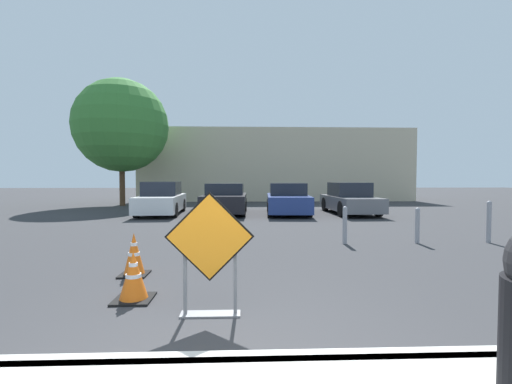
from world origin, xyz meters
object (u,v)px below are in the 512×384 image
object	(u,v)px
road_closed_sign	(210,248)
bollard_nearest	(345,224)
bollard_second	(417,224)
parked_car_fourth	(349,199)
bollard_third	(489,221)
parked_car_second	(225,199)
parked_car_third	(288,200)
traffic_cone_nearest	(133,277)
traffic_cone_second	(134,255)
parked_car_nearest	(162,199)

from	to	relation	value
road_closed_sign	bollard_nearest	bearing A→B (deg)	56.35
bollard_nearest	bollard_second	xyz separation A→B (m)	(1.84, 0.00, -0.02)
bollard_second	parked_car_fourth	bearing A→B (deg)	85.63
parked_car_fourth	bollard_third	distance (m)	7.37
parked_car_second	bollard_nearest	size ratio (longest dim) A/B	4.50
parked_car_third	traffic_cone_nearest	bearing A→B (deg)	75.96
parked_car_second	parked_car_fourth	bearing A→B (deg)	179.46
traffic_cone_second	parked_car_nearest	xyz separation A→B (m)	(-1.88, 9.95, 0.33)
parked_car_nearest	bollard_nearest	size ratio (longest dim) A/B	4.81
road_closed_sign	bollard_third	distance (m)	7.94
traffic_cone_second	parked_car_fourth	bearing A→B (deg)	55.57
parked_car_fourth	bollard_second	world-z (taller)	parked_car_fourth
parked_car_nearest	bollard_second	distance (m)	10.93
parked_car_second	parked_car_third	distance (m)	2.89
parked_car_nearest	traffic_cone_second	bearing A→B (deg)	97.71
traffic_cone_nearest	bollard_second	xyz separation A→B (m)	(5.84, 3.81, 0.16)
traffic_cone_nearest	parked_car_nearest	world-z (taller)	parked_car_nearest
parked_car_nearest	bollard_second	xyz separation A→B (m)	(8.09, -7.34, -0.20)
traffic_cone_nearest	parked_car_second	world-z (taller)	parked_car_second
parked_car_second	bollard_nearest	bearing A→B (deg)	115.78
parked_car_nearest	parked_car_third	world-z (taller)	parked_car_nearest
parked_car_nearest	bollard_nearest	xyz separation A→B (m)	(6.25, -7.34, -0.18)
bollard_nearest	traffic_cone_nearest	bearing A→B (deg)	-136.42
road_closed_sign	parked_car_second	size ratio (longest dim) A/B	0.35
parked_car_nearest	bollard_nearest	bearing A→B (deg)	127.40
traffic_cone_second	parked_car_fourth	world-z (taller)	parked_car_fourth
bollard_nearest	parked_car_third	bearing A→B (deg)	93.79
traffic_cone_nearest	road_closed_sign	bearing A→B (deg)	-28.61
parked_car_third	bollard_third	bearing A→B (deg)	123.32
traffic_cone_nearest	traffic_cone_second	distance (m)	1.25
traffic_cone_nearest	traffic_cone_second	size ratio (longest dim) A/B	0.91
parked_car_fourth	road_closed_sign	bearing A→B (deg)	64.23
traffic_cone_second	bollard_third	xyz separation A→B (m)	(8.05, 2.61, 0.21)
parked_car_fourth	parked_car_third	bearing A→B (deg)	-1.82
parked_car_second	bollard_second	size ratio (longest dim) A/B	4.67
parked_car_third	bollard_third	world-z (taller)	parked_car_third
road_closed_sign	parked_car_fourth	distance (m)	12.80
parked_car_third	parked_car_fourth	world-z (taller)	parked_car_fourth
road_closed_sign	bollard_second	xyz separation A→B (m)	(4.77, 4.39, -0.34)
road_closed_sign	parked_car_third	size ratio (longest dim) A/B	0.33
road_closed_sign	parked_car_nearest	xyz separation A→B (m)	(-3.32, 11.73, -0.14)
parked_car_nearest	bollard_third	distance (m)	12.35
parked_car_fourth	bollard_second	distance (m)	7.28
parked_car_fourth	traffic_cone_nearest	bearing A→B (deg)	58.74
parked_car_fourth	bollard_nearest	xyz separation A→B (m)	(-2.40, -7.25, -0.17)
bollard_second	road_closed_sign	bearing A→B (deg)	-137.34
traffic_cone_nearest	parked_car_nearest	distance (m)	11.38
parked_car_nearest	parked_car_fourth	distance (m)	8.64
traffic_cone_second	parked_car_second	xyz separation A→B (m)	(1.00, 10.07, 0.31)
traffic_cone_nearest	parked_car_fourth	world-z (taller)	parked_car_fourth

